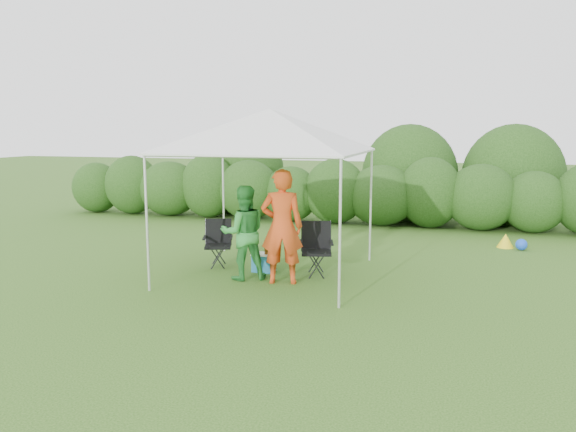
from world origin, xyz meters
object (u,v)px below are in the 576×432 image
(canopy, at_px, (270,131))
(chair_right, at_px, (316,245))
(cooler, at_px, (264,262))
(chair_left, at_px, (218,240))
(woman, at_px, (244,233))
(man, at_px, (282,227))

(canopy, relative_size, chair_right, 3.40)
(chair_right, height_order, cooler, chair_right)
(chair_left, xyz_separation_m, woman, (0.79, -0.76, 0.31))
(chair_right, height_order, woman, woman)
(chair_left, height_order, man, man)
(canopy, xyz_separation_m, man, (0.35, -0.48, -1.53))
(canopy, relative_size, woman, 1.97)
(canopy, distance_m, chair_left, 2.30)
(woman, height_order, cooler, woman)
(chair_right, bearing_deg, woman, -163.88)
(chair_right, relative_size, woman, 0.58)
(cooler, bearing_deg, woman, -101.80)
(man, height_order, woman, man)
(woman, relative_size, cooler, 3.86)
(woman, xyz_separation_m, cooler, (0.16, 0.55, -0.62))
(canopy, bearing_deg, cooler, 143.92)
(chair_right, xyz_separation_m, cooler, (-0.93, -0.09, -0.35))
(canopy, height_order, cooler, canopy)
(man, height_order, cooler, man)
(woman, distance_m, cooler, 0.85)
(canopy, distance_m, cooler, 2.31)
(chair_left, xyz_separation_m, cooler, (0.95, -0.20, -0.32))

